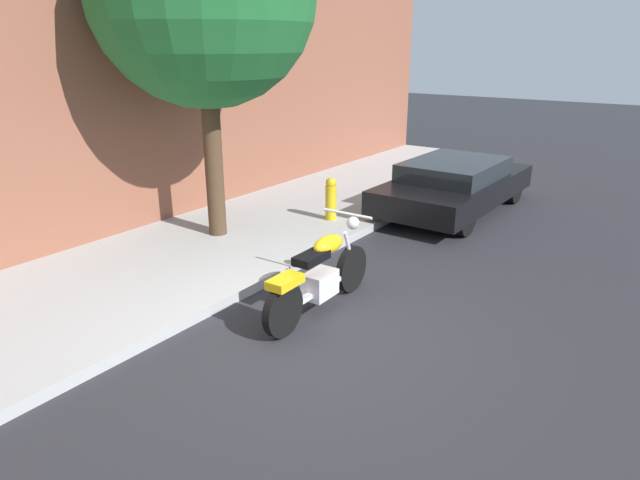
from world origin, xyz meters
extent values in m
plane|color=#28282D|center=(0.00, 0.00, 0.00)|extent=(60.00, 60.00, 0.00)
cube|color=#ACACAC|center=(0.00, 2.82, 0.07)|extent=(22.45, 3.22, 0.14)
cylinder|color=black|center=(1.30, 0.21, 0.31)|extent=(0.63, 0.11, 0.63)
cylinder|color=black|center=(-0.18, 0.19, 0.31)|extent=(0.63, 0.11, 0.63)
cube|color=silver|center=(0.56, 0.20, 0.36)|extent=(0.44, 0.29, 0.32)
cube|color=silver|center=(0.56, 0.20, 0.29)|extent=(1.33, 0.10, 0.06)
ellipsoid|color=yellow|center=(0.74, 0.20, 0.83)|extent=(0.52, 0.27, 0.22)
cube|color=black|center=(0.38, 0.20, 0.77)|extent=(0.48, 0.25, 0.10)
cube|color=yellow|center=(-0.13, 0.19, 0.65)|extent=(0.44, 0.25, 0.10)
cylinder|color=silver|center=(1.24, 0.21, 0.59)|extent=(0.27, 0.05, 0.58)
cylinder|color=silver|center=(1.18, 0.21, 1.11)|extent=(0.05, 0.70, 0.04)
sphere|color=silver|center=(1.32, 0.21, 0.95)|extent=(0.17, 0.17, 0.17)
cylinder|color=silver|center=(0.31, 0.36, 0.26)|extent=(0.80, 0.10, 0.09)
cylinder|color=black|center=(6.95, 1.27, 0.32)|extent=(0.64, 0.23, 0.64)
cylinder|color=black|center=(6.92, -0.20, 0.32)|extent=(0.64, 0.23, 0.64)
cylinder|color=black|center=(4.36, 1.31, 0.32)|extent=(0.64, 0.23, 0.64)
cylinder|color=black|center=(4.33, -0.16, 0.32)|extent=(0.64, 0.23, 0.64)
cube|color=black|center=(5.64, 0.56, 0.47)|extent=(4.08, 1.81, 0.45)
cube|color=#1E2328|center=(5.54, 0.56, 0.83)|extent=(2.13, 1.57, 0.40)
cylinder|color=#493423|center=(1.69, 3.08, 1.47)|extent=(0.29, 0.29, 2.93)
cylinder|color=gold|center=(3.44, 1.99, 0.38)|extent=(0.20, 0.20, 0.75)
sphere|color=gold|center=(3.44, 1.99, 0.81)|extent=(0.19, 0.19, 0.19)
camera|label=1|loc=(-4.56, -3.40, 3.15)|focal=31.38mm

